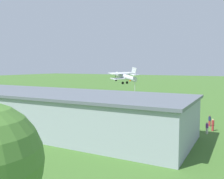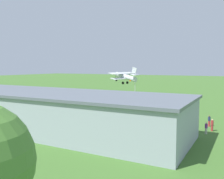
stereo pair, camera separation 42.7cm
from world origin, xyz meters
name	(u,v)px [view 1 (the left image)]	position (x,y,z in m)	size (l,w,h in m)	color
ground_plane	(144,103)	(0.00, 0.00, 0.00)	(400.00, 400.00, 0.00)	#3D6628
hangar	(55,111)	(2.05, 30.89, 2.80)	(39.35, 12.96, 5.59)	#99A3AD
biplane	(125,77)	(3.39, 3.98, 6.81)	(6.66, 9.42, 4.10)	silver
car_grey	(15,104)	(22.95, 20.04, 0.83)	(2.13, 4.54, 1.58)	slate
person_beside_truck	(207,128)	(-17.92, 22.73, 0.82)	(0.54, 0.54, 1.65)	beige
person_near_hangar_door	(210,121)	(-17.67, 17.85, 0.87)	(0.48, 0.48, 1.73)	#B23333
person_at_fence_line	(213,125)	(-18.44, 20.67, 0.88)	(0.53, 0.53, 1.76)	#B23333
person_by_parked_cars	(48,102)	(18.46, 14.29, 0.87)	(0.54, 0.54, 1.74)	orange
person_crossing_taxiway	(194,115)	(-14.69, 13.84, 0.80)	(0.46, 0.46, 1.62)	beige
windsock	(133,82)	(1.29, 4.11, 5.56)	(1.38, 1.41, 6.33)	silver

